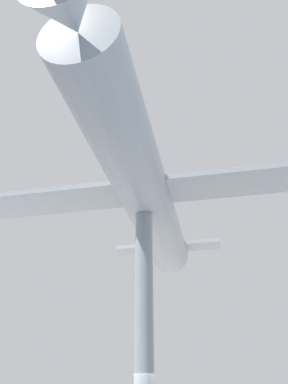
{
  "coord_description": "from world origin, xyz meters",
  "views": [
    {
      "loc": [
        0.17,
        11.63,
        1.78
      ],
      "look_at": [
        0.0,
        0.0,
        8.36
      ],
      "focal_mm": 35.0,
      "sensor_mm": 36.0,
      "label": 1
    }
  ],
  "objects": [
    {
      "name": "suspended_airplane",
      "position": [
        0.05,
        0.23,
        8.37
      ],
      "size": [
        15.82,
        14.9,
        2.98
      ],
      "rotation": [
        0.0,
        0.0,
        -0.22
      ],
      "color": "#B2B7BC",
      "rests_on": "support_pylon_central"
    },
    {
      "name": "support_pylon_central",
      "position": [
        0.0,
        0.0,
        3.72
      ],
      "size": [
        0.58,
        0.58,
        7.45
      ],
      "color": "#999EA3",
      "rests_on": "ground_plane"
    }
  ]
}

